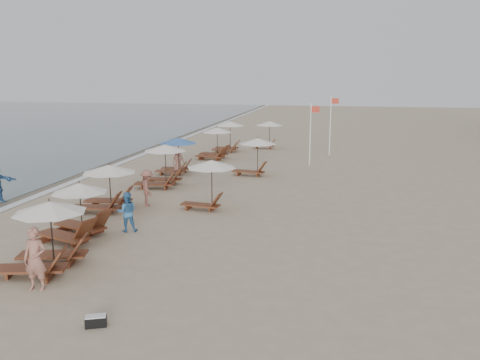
% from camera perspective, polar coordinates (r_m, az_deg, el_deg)
% --- Properties ---
extents(ground, '(160.00, 160.00, 0.00)m').
position_cam_1_polar(ground, '(18.29, -0.49, -7.00)').
color(ground, tan).
rests_on(ground, ground).
extents(wet_sand_band, '(3.20, 140.00, 0.01)m').
position_cam_1_polar(wet_sand_band, '(31.97, -18.81, 0.65)').
color(wet_sand_band, '#6B5E4C').
rests_on(wet_sand_band, ground).
extents(foam_line, '(0.50, 140.00, 0.02)m').
position_cam_1_polar(foam_line, '(31.33, -16.76, 0.57)').
color(foam_line, white).
rests_on(foam_line, ground).
extents(lounger_station_0, '(2.74, 2.53, 2.23)m').
position_cam_1_polar(lounger_station_0, '(16.48, -21.58, -6.33)').
color(lounger_station_0, brown).
rests_on(lounger_station_0, ground).
extents(lounger_station_1, '(2.66, 2.66, 2.11)m').
position_cam_1_polar(lounger_station_1, '(19.29, -18.54, -3.76)').
color(lounger_station_1, brown).
rests_on(lounger_station_1, ground).
extents(lounger_station_2, '(2.79, 2.37, 2.07)m').
position_cam_1_polar(lounger_station_2, '(22.90, -15.27, -0.87)').
color(lounger_station_2, brown).
rests_on(lounger_station_2, ground).
extents(lounger_station_3, '(2.73, 2.30, 2.30)m').
position_cam_1_polar(lounger_station_3, '(27.09, -9.06, 1.52)').
color(lounger_station_3, brown).
rests_on(lounger_station_3, ground).
extents(lounger_station_4, '(2.50, 2.27, 2.22)m').
position_cam_1_polar(lounger_station_4, '(30.46, -7.41, 2.91)').
color(lounger_station_4, brown).
rests_on(lounger_station_4, ground).
extents(lounger_station_5, '(2.64, 2.33, 2.26)m').
position_cam_1_polar(lounger_station_5, '(35.66, -3.04, 4.11)').
color(lounger_station_5, brown).
rests_on(lounger_station_5, ground).
extents(lounger_station_6, '(2.53, 2.28, 2.39)m').
position_cam_1_polar(lounger_station_6, '(38.90, -1.43, 5.07)').
color(lounger_station_6, brown).
rests_on(lounger_station_6, ground).
extents(inland_station_0, '(2.55, 2.24, 2.22)m').
position_cam_1_polar(inland_station_0, '(22.20, -3.74, 0.35)').
color(inland_station_0, brown).
rests_on(inland_station_0, ground).
extents(inland_station_1, '(2.67, 2.24, 2.22)m').
position_cam_1_polar(inland_station_1, '(29.73, 1.61, 3.20)').
color(inland_station_1, brown).
rests_on(inland_station_1, ground).
extents(inland_station_2, '(2.52, 2.24, 2.22)m').
position_cam_1_polar(inland_station_2, '(40.68, 3.16, 5.70)').
color(inland_station_2, brown).
rests_on(inland_station_2, ground).
extents(beachgoer_near, '(0.70, 0.49, 1.83)m').
position_cam_1_polar(beachgoer_near, '(15.17, -22.43, -8.37)').
color(beachgoer_near, '#9E6556').
rests_on(beachgoer_near, ground).
extents(beachgoer_mid_a, '(0.92, 0.82, 1.56)m').
position_cam_1_polar(beachgoer_mid_a, '(19.64, -12.83, -3.59)').
color(beachgoer_mid_a, teal).
rests_on(beachgoer_mid_a, ground).
extents(beachgoer_mid_b, '(1.10, 1.26, 1.69)m').
position_cam_1_polar(beachgoer_mid_b, '(23.22, -10.56, -0.90)').
color(beachgoer_mid_b, brown).
rests_on(beachgoer_mid_b, ground).
extents(beachgoer_far_b, '(0.89, 0.84, 1.53)m').
position_cam_1_polar(beachgoer_far_b, '(30.78, -7.11, 2.23)').
color(beachgoer_far_b, '#A56A59').
rests_on(beachgoer_far_b, ground).
extents(duffel_bag, '(0.56, 0.43, 0.28)m').
position_cam_1_polar(duffel_bag, '(12.93, -16.20, -15.25)').
color(duffel_bag, black).
rests_on(duffel_bag, ground).
extents(flag_pole_near, '(0.59, 0.08, 4.12)m').
position_cam_1_polar(flag_pole_near, '(33.20, 8.14, 5.58)').
color(flag_pole_near, silver).
rests_on(flag_pole_near, ground).
extents(flag_pole_far, '(0.60, 0.08, 4.43)m').
position_cam_1_polar(flag_pole_far, '(37.61, 10.38, 6.51)').
color(flag_pole_far, silver).
rests_on(flag_pole_far, ground).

